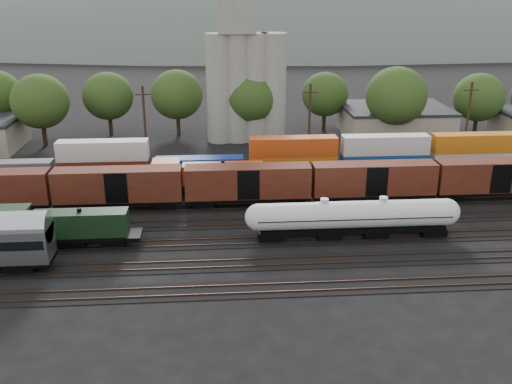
{
  "coord_description": "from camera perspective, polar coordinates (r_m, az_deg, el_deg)",
  "views": [
    {
      "loc": [
        -1.79,
        -59.51,
        25.77
      ],
      "look_at": [
        2.66,
        2.0,
        3.0
      ],
      "focal_mm": 40.0,
      "sensor_mm": 36.0,
      "label": 1
    }
  ],
  "objects": [
    {
      "name": "green_locomotive",
      "position": [
        61.63,
        -19.63,
        -3.25
      ],
      "size": [
        15.93,
        2.81,
        4.22
      ],
      "color": "black",
      "rests_on": "ground"
    },
    {
      "name": "tank_car_a",
      "position": [
        60.26,
        6.79,
        -2.5
      ],
      "size": [
        16.62,
        2.98,
        4.35
      ],
      "color": "white",
      "rests_on": "ground"
    },
    {
      "name": "utility_poles",
      "position": [
        83.84,
        -2.82,
        6.75
      ],
      "size": [
        122.2,
        0.36,
        12.0
      ],
      "color": "black",
      "rests_on": "ground"
    },
    {
      "name": "industrial_sheds",
      "position": [
        97.93,
        0.91,
        6.55
      ],
      "size": [
        119.38,
        17.26,
        5.1
      ],
      "color": "#9E937F",
      "rests_on": "ground"
    },
    {
      "name": "ground",
      "position": [
        64.88,
        -2.22,
        -3.16
      ],
      "size": [
        600.0,
        600.0,
        0.0
      ],
      "primitive_type": "plane",
      "color": "black"
    },
    {
      "name": "grain_silo",
      "position": [
        96.74,
        -1.11,
        11.63
      ],
      "size": [
        13.4,
        5.0,
        29.0
      ],
      "color": "#99978D",
      "rests_on": "ground"
    },
    {
      "name": "tracks",
      "position": [
        64.86,
        -2.22,
        -3.12
      ],
      "size": [
        180.0,
        33.2,
        0.2
      ],
      "color": "black",
      "rests_on": "ground"
    },
    {
      "name": "boxcar_string",
      "position": [
        71.08,
        -19.75,
        0.44
      ],
      "size": [
        122.8,
        2.9,
        4.2
      ],
      "color": "black",
      "rests_on": "ground"
    },
    {
      "name": "distant_hills",
      "position": [
        323.87,
        0.47,
        12.04
      ],
      "size": [
        860.0,
        286.0,
        130.0
      ],
      "color": "#59665B",
      "rests_on": "ground"
    },
    {
      "name": "container_wall",
      "position": [
        78.31,
        1.41,
        3.21
      ],
      "size": [
        171.49,
        2.6,
        5.8
      ],
      "color": "black",
      "rests_on": "ground"
    },
    {
      "name": "orange_locomotive",
      "position": [
        73.35,
        -5.59,
        1.63
      ],
      "size": [
        17.15,
        2.86,
        4.29
      ],
      "color": "black",
      "rests_on": "ground"
    },
    {
      "name": "tree_band",
      "position": [
        98.44,
        -0.46,
        9.59
      ],
      "size": [
        167.16,
        21.29,
        14.18
      ],
      "color": "black",
      "rests_on": "ground"
    },
    {
      "name": "tank_car_b",
      "position": [
        61.71,
        12.51,
        -2.29
      ],
      "size": [
        16.7,
        2.99,
        4.38
      ],
      "color": "white",
      "rests_on": "ground"
    }
  ]
}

